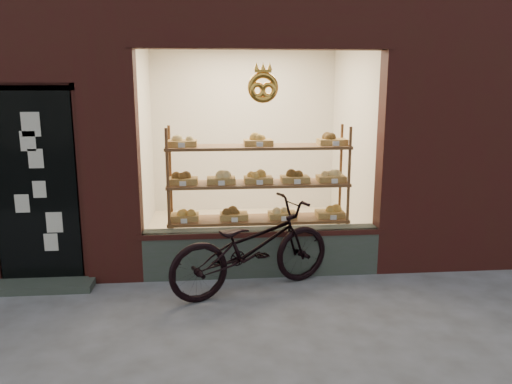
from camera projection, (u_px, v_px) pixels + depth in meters
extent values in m
plane|color=#4A4A4A|center=(230.00, 380.00, 3.75)|extent=(90.00, 90.00, 0.00)
cube|color=#373B3A|center=(262.00, 252.00, 5.80)|extent=(2.70, 0.25, 0.55)
cube|color=black|center=(36.00, 187.00, 5.35)|extent=(0.90, 0.04, 2.15)
cube|color=#373B3A|center=(40.00, 286.00, 5.42)|extent=(1.15, 0.35, 0.08)
torus|color=gold|center=(263.00, 87.00, 5.31)|extent=(0.33, 0.07, 0.33)
cube|color=brown|center=(258.00, 258.00, 6.26)|extent=(2.20, 0.45, 0.04)
cube|color=brown|center=(258.00, 219.00, 6.16)|extent=(2.20, 0.45, 0.03)
cube|color=brown|center=(258.00, 184.00, 6.06)|extent=(2.20, 0.45, 0.04)
cube|color=brown|center=(258.00, 147.00, 5.97)|extent=(2.20, 0.45, 0.04)
cylinder|color=brown|center=(169.00, 201.00, 5.81)|extent=(0.04, 0.04, 1.70)
cylinder|color=brown|center=(348.00, 198.00, 6.00)|extent=(0.04, 0.04, 1.70)
cylinder|color=brown|center=(171.00, 194.00, 6.19)|extent=(0.04, 0.04, 1.70)
cylinder|color=brown|center=(340.00, 191.00, 6.38)|extent=(0.04, 0.04, 1.70)
cube|color=olive|center=(185.00, 217.00, 6.07)|extent=(0.34, 0.24, 0.07)
sphere|color=gold|center=(184.00, 210.00, 6.05)|extent=(0.11, 0.11, 0.11)
cube|color=white|center=(184.00, 221.00, 5.89)|extent=(0.07, 0.01, 0.05)
cube|color=olive|center=(234.00, 216.00, 6.12)|extent=(0.34, 0.24, 0.07)
sphere|color=#533410|center=(234.00, 209.00, 6.10)|extent=(0.11, 0.11, 0.11)
cube|color=white|center=(235.00, 220.00, 5.94)|extent=(0.08, 0.01, 0.05)
cube|color=olive|center=(282.00, 215.00, 6.17)|extent=(0.34, 0.24, 0.07)
sphere|color=#D7C380|center=(282.00, 208.00, 6.15)|extent=(0.11, 0.11, 0.11)
cube|color=white|center=(284.00, 219.00, 5.99)|extent=(0.07, 0.01, 0.05)
cube|color=olive|center=(330.00, 214.00, 6.23)|extent=(0.34, 0.24, 0.07)
sphere|color=gold|center=(330.00, 207.00, 6.21)|extent=(0.11, 0.11, 0.11)
cube|color=white|center=(333.00, 218.00, 6.05)|extent=(0.08, 0.01, 0.05)
cube|color=olive|center=(184.00, 181.00, 5.97)|extent=(0.34, 0.24, 0.07)
sphere|color=#533410|center=(183.00, 174.00, 5.96)|extent=(0.11, 0.11, 0.11)
cube|color=white|center=(183.00, 184.00, 5.79)|extent=(0.07, 0.01, 0.06)
cube|color=olive|center=(221.00, 180.00, 6.01)|extent=(0.34, 0.24, 0.07)
sphere|color=#D7C380|center=(221.00, 173.00, 5.99)|extent=(0.11, 0.11, 0.11)
cube|color=white|center=(221.00, 183.00, 5.83)|extent=(0.07, 0.01, 0.06)
cube|color=olive|center=(258.00, 180.00, 6.05)|extent=(0.34, 0.24, 0.07)
sphere|color=gold|center=(258.00, 173.00, 6.03)|extent=(0.11, 0.11, 0.11)
cube|color=white|center=(260.00, 182.00, 5.87)|extent=(0.07, 0.01, 0.06)
cube|color=olive|center=(295.00, 179.00, 6.09)|extent=(0.34, 0.24, 0.07)
sphere|color=#533410|center=(295.00, 172.00, 6.07)|extent=(0.11, 0.11, 0.11)
cube|color=white|center=(297.00, 182.00, 5.91)|extent=(0.07, 0.01, 0.06)
cube|color=olive|center=(331.00, 178.00, 6.13)|extent=(0.34, 0.24, 0.07)
sphere|color=#D7C380|center=(331.00, 172.00, 6.11)|extent=(0.11, 0.11, 0.11)
cube|color=white|center=(335.00, 181.00, 5.95)|extent=(0.08, 0.01, 0.06)
cube|color=olive|center=(182.00, 143.00, 5.88)|extent=(0.34, 0.24, 0.07)
sphere|color=#D7C380|center=(182.00, 136.00, 5.86)|extent=(0.11, 0.11, 0.11)
cube|color=white|center=(182.00, 145.00, 5.70)|extent=(0.07, 0.01, 0.06)
cube|color=olive|center=(258.00, 143.00, 5.96)|extent=(0.34, 0.24, 0.07)
sphere|color=gold|center=(258.00, 135.00, 5.94)|extent=(0.11, 0.11, 0.11)
cube|color=white|center=(260.00, 144.00, 5.78)|extent=(0.07, 0.01, 0.06)
cube|color=olive|center=(332.00, 142.00, 6.04)|extent=(0.34, 0.24, 0.07)
sphere|color=#533410|center=(332.00, 135.00, 6.02)|extent=(0.11, 0.11, 0.11)
cube|color=white|center=(336.00, 144.00, 5.86)|extent=(0.08, 0.01, 0.06)
imported|color=black|center=(252.00, 247.00, 5.30)|extent=(1.97, 1.33, 0.98)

